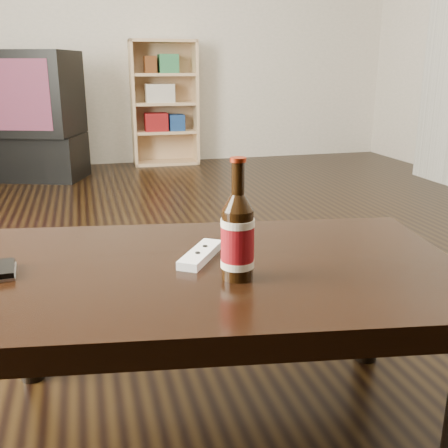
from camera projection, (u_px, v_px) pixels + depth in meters
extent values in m
cube|color=black|center=(211.00, 283.00, 2.23)|extent=(5.00, 6.00, 0.01)
cube|color=#BDB6A7|center=(129.00, 11.00, 4.62)|extent=(5.00, 0.02, 2.70)
cube|color=black|center=(27.00, 157.00, 4.25)|extent=(0.99, 0.73, 0.36)
cube|color=black|center=(20.00, 93.00, 4.10)|extent=(0.99, 0.80, 0.64)
cube|color=#A9180C|center=(3.00, 95.00, 3.84)|extent=(0.66, 0.25, 0.51)
cube|color=tan|center=(133.00, 104.00, 4.71)|extent=(0.03, 0.27, 1.11)
cube|color=tan|center=(195.00, 103.00, 4.84)|extent=(0.03, 0.27, 1.11)
cube|color=tan|center=(162.00, 41.00, 4.62)|extent=(0.60, 0.29, 0.03)
cube|color=tan|center=(166.00, 162.00, 4.93)|extent=(0.60, 0.29, 0.03)
cube|color=tan|center=(163.00, 103.00, 4.89)|extent=(0.60, 0.04, 1.11)
cube|color=tan|center=(165.00, 132.00, 4.85)|extent=(0.55, 0.26, 0.03)
cube|color=tan|center=(164.00, 104.00, 4.78)|extent=(0.55, 0.26, 0.03)
cube|color=tan|center=(164.00, 74.00, 4.70)|extent=(0.55, 0.26, 0.03)
cube|color=maroon|center=(156.00, 122.00, 4.79)|extent=(0.21, 0.18, 0.16)
cube|color=navy|center=(176.00, 122.00, 4.83)|extent=(0.14, 0.17, 0.14)
cube|color=beige|center=(160.00, 93.00, 4.73)|extent=(0.26, 0.18, 0.16)
cube|color=#2C7045|center=(168.00, 64.00, 4.67)|extent=(0.17, 0.17, 0.16)
cube|color=#592D14|center=(150.00, 65.00, 4.64)|extent=(0.11, 0.17, 0.14)
cube|color=black|center=(210.00, 276.00, 1.23)|extent=(1.26, 0.86, 0.06)
cylinder|color=black|center=(26.00, 319.00, 1.49)|extent=(0.08, 0.08, 0.38)
cylinder|color=black|center=(370.00, 303.00, 1.59)|extent=(0.08, 0.08, 0.38)
cylinder|color=black|center=(237.00, 244.00, 1.12)|extent=(0.09, 0.09, 0.15)
cylinder|color=maroon|center=(238.00, 243.00, 1.12)|extent=(0.09, 0.09, 0.10)
cylinder|color=#F1E1C8|center=(238.00, 223.00, 1.11)|extent=(0.10, 0.10, 0.02)
cylinder|color=#F1E1C8|center=(237.00, 263.00, 1.13)|extent=(0.10, 0.10, 0.02)
cone|color=black|center=(238.00, 202.00, 1.09)|extent=(0.09, 0.09, 0.03)
cylinder|color=black|center=(238.00, 178.00, 1.08)|extent=(0.04, 0.04, 0.07)
cylinder|color=maroon|center=(238.00, 160.00, 1.07)|extent=(0.04, 0.04, 0.01)
cube|color=#A4A5A7|center=(3.00, 272.00, 1.16)|extent=(0.06, 0.11, 0.01)
cube|color=black|center=(2.00, 269.00, 1.16)|extent=(0.06, 0.11, 0.02)
cylinder|color=#A4A5A7|center=(2.00, 272.00, 1.13)|extent=(0.02, 0.02, 0.00)
cube|color=white|center=(201.00, 254.00, 1.26)|extent=(0.14, 0.18, 0.02)
cylinder|color=black|center=(205.00, 246.00, 1.28)|extent=(0.02, 0.02, 0.00)
cylinder|color=black|center=(198.00, 253.00, 1.23)|extent=(0.02, 0.02, 0.00)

